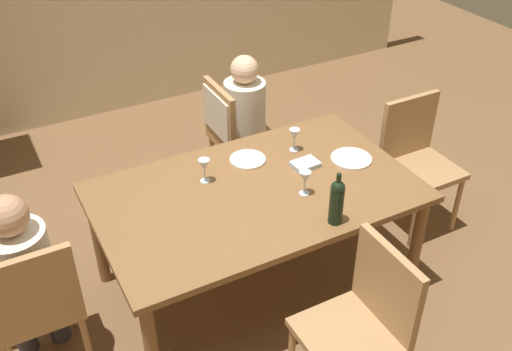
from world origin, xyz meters
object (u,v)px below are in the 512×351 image
at_px(chair_far_right, 230,127).
at_px(wine_glass_near_left, 204,166).
at_px(person_woman_host, 248,116).
at_px(wine_bottle_tall_green, 337,201).
at_px(person_man_bearded, 24,272).
at_px(dining_table, 256,200).
at_px(wine_glass_near_right, 294,135).
at_px(chair_left_end, 34,304).
at_px(dinner_plate_guest_left, 248,160).
at_px(chair_right_end, 416,154).
at_px(chair_near, 364,319).
at_px(wine_glass_centre, 305,178).
at_px(dinner_plate_host, 351,159).

distance_m(chair_far_right, wine_glass_near_left, 0.91).
relative_size(person_woman_host, wine_glass_near_left, 7.46).
distance_m(wine_bottle_tall_green, wine_glass_near_left, 0.80).
bearing_deg(person_man_bearded, dining_table, -1.15).
relative_size(wine_glass_near_left, wine_glass_near_right, 1.00).
height_order(chair_left_end, wine_bottle_tall_green, wine_bottle_tall_green).
bearing_deg(dinner_plate_guest_left, dining_table, -108.72).
height_order(chair_right_end, wine_glass_near_right, chair_right_end).
height_order(person_man_bearded, wine_glass_near_right, person_man_bearded).
height_order(chair_far_right, chair_right_end, same).
xyz_separation_m(chair_near, wine_glass_near_right, (0.33, 1.20, 0.30)).
distance_m(chair_near, wine_glass_near_left, 1.23).
height_order(chair_left_end, chair_near, same).
relative_size(chair_left_end, wine_glass_near_right, 6.17).
xyz_separation_m(dining_table, wine_glass_centre, (0.22, -0.16, 0.18)).
relative_size(chair_right_end, wine_glass_near_left, 6.17).
relative_size(dining_table, dinner_plate_guest_left, 8.19).
bearing_deg(dining_table, chair_far_right, 73.02).
distance_m(dining_table, dinner_plate_guest_left, 0.32).
relative_size(chair_left_end, dinner_plate_guest_left, 4.15).
height_order(wine_glass_near_left, dinner_plate_guest_left, wine_glass_near_left).
bearing_deg(chair_left_end, person_man_bearded, 90.00).
bearing_deg(dining_table, chair_near, -84.66).
xyz_separation_m(chair_far_right, chair_left_end, (-1.57, -1.02, -0.06)).
bearing_deg(dinner_plate_guest_left, dinner_plate_host, -27.18).
relative_size(dining_table, wine_glass_near_right, 12.19).
xyz_separation_m(dining_table, dinner_plate_guest_left, (0.10, 0.30, 0.08)).
bearing_deg(dining_table, wine_glass_near_left, 135.50).
xyz_separation_m(person_woman_host, person_man_bearded, (-1.72, -0.91, 0.01)).
distance_m(chair_left_end, dinner_plate_guest_left, 1.45).
height_order(wine_glass_near_left, dinner_plate_host, wine_glass_near_left).
bearing_deg(wine_glass_near_right, wine_glass_centre, -114.05).
relative_size(person_woman_host, wine_glass_near_right, 7.46).
bearing_deg(wine_bottle_tall_green, chair_far_right, 87.84).
bearing_deg(chair_right_end, dining_table, 3.87).
distance_m(chair_left_end, person_man_bearded, 0.16).
relative_size(dining_table, dinner_plate_host, 7.24).
relative_size(wine_glass_near_left, dinner_plate_guest_left, 0.67).
height_order(chair_far_right, chair_left_end, same).
bearing_deg(chair_right_end, person_woman_host, -44.71).
height_order(person_woman_host, dinner_plate_guest_left, person_woman_host).
height_order(chair_left_end, dinner_plate_host, chair_left_end).
bearing_deg(wine_glass_near_left, dinner_plate_guest_left, 13.97).
relative_size(chair_left_end, wine_bottle_tall_green, 3.01).
bearing_deg(dining_table, dinner_plate_host, 0.45).
bearing_deg(person_man_bearded, chair_right_end, 1.37).
bearing_deg(dinner_plate_guest_left, chair_right_end, -9.97).
xyz_separation_m(person_man_bearded, wine_glass_near_right, (1.70, 0.24, 0.18)).
bearing_deg(chair_left_end, chair_right_end, 3.87).
xyz_separation_m(chair_left_end, wine_glass_centre, (1.51, -0.07, 0.30)).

